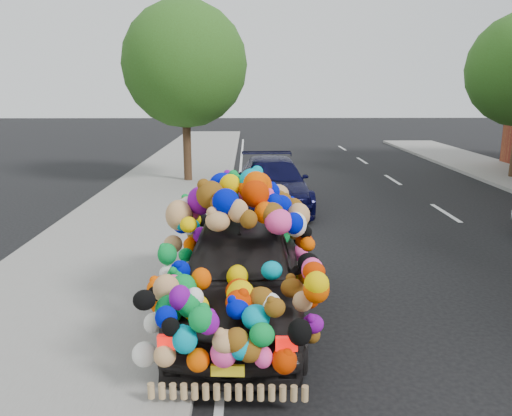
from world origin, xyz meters
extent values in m
plane|color=black|center=(0.00, 0.00, 0.00)|extent=(100.00, 100.00, 0.00)
cube|color=gray|center=(-4.30, 0.00, 0.06)|extent=(4.00, 60.00, 0.12)
cube|color=gray|center=(-2.35, 0.00, 0.07)|extent=(0.15, 60.00, 0.13)
cylinder|color=#332114|center=(-3.80, 9.50, 1.36)|extent=(0.28, 0.28, 2.73)
sphere|color=#2A4C14|center=(-3.80, 9.50, 4.03)|extent=(4.20, 4.20, 4.20)
imported|color=black|center=(-1.80, -1.19, 0.73)|extent=(1.93, 4.37, 1.46)
cube|color=red|center=(-2.49, -3.33, 0.78)|extent=(0.22, 0.07, 0.14)
cube|color=red|center=(-1.31, -3.38, 0.78)|extent=(0.22, 0.07, 0.14)
cube|color=yellow|center=(-1.90, -3.37, 0.48)|extent=(0.34, 0.06, 0.12)
imported|color=black|center=(-1.00, 5.90, 0.67)|extent=(2.07, 4.69, 1.34)
camera|label=1|loc=(-1.69, -7.87, 3.24)|focal=35.00mm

